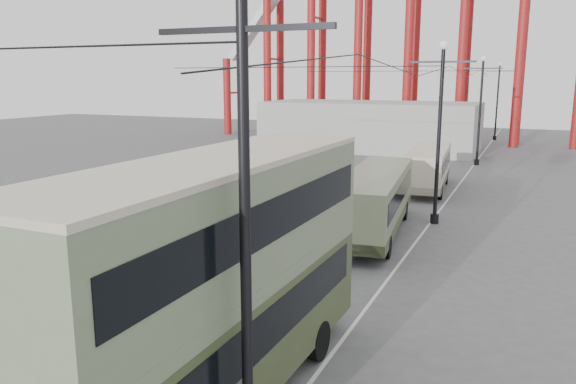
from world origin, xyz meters
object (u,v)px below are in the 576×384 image
at_px(lamp_post_near, 242,57).
at_px(double_decker_bus, 217,273).
at_px(single_decker_cream, 429,167).
at_px(single_decker_green, 375,199).
at_px(pedestrian, 296,246).

relative_size(lamp_post_near, double_decker_bus, 0.99).
bearing_deg(single_decker_cream, single_decker_green, -96.74).
bearing_deg(double_decker_bus, single_decker_green, 93.06).
bearing_deg(single_decker_green, lamp_post_near, -88.74).
bearing_deg(lamp_post_near, pedestrian, 108.81).
height_order(lamp_post_near, single_decker_green, lamp_post_near).
distance_m(lamp_post_near, double_decker_bus, 5.24).
bearing_deg(double_decker_bus, single_decker_cream, 91.12).
bearing_deg(lamp_post_near, single_decker_green, 97.63).
distance_m(lamp_post_near, single_decker_cream, 30.68).
height_order(single_decker_cream, pedestrian, single_decker_cream).
relative_size(double_decker_bus, pedestrian, 6.82).
xyz_separation_m(lamp_post_near, single_decker_cream, (-1.93, 29.97, -6.27)).
relative_size(single_decker_green, pedestrian, 6.91).
bearing_deg(single_decker_cream, pedestrian, -101.27).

